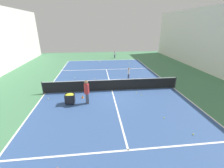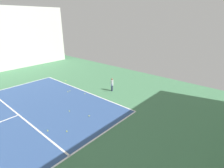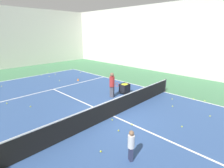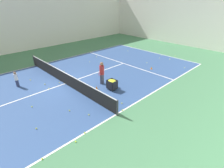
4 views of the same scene
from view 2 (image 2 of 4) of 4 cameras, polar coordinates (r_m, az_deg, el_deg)
line_baseline_near at (r=15.22m, az=-9.51°, el=-2.12°), size 10.86×0.10×0.00m
line_service_near at (r=12.91m, az=-28.15°, el=-8.89°), size 10.86×0.10×0.00m
player_near_baseline at (r=14.70m, az=-0.01°, el=0.07°), size 0.39×0.53×1.14m
tennis_ball_6 at (r=12.12m, az=-13.76°, el=-8.57°), size 0.07×0.07×0.07m
tennis_ball_18 at (r=15.14m, az=-14.22°, el=-2.48°), size 0.07×0.07×0.07m
tennis_ball_25 at (r=15.29m, az=-13.60°, el=-2.18°), size 0.07×0.07×0.07m
tennis_ball_26 at (r=11.35m, az=-7.50°, el=-10.29°), size 0.07×0.07×0.07m
tennis_ball_28 at (r=17.84m, az=-14.89°, el=1.05°), size 0.07×0.07×0.07m
tennis_ball_30 at (r=14.51m, az=-8.83°, el=-3.12°), size 0.07×0.07×0.07m
tennis_ball_31 at (r=10.23m, az=-14.56°, el=-14.71°), size 0.07×0.07×0.07m
tennis_ball_33 at (r=10.57m, az=-20.29°, el=-14.11°), size 0.07×0.07×0.07m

